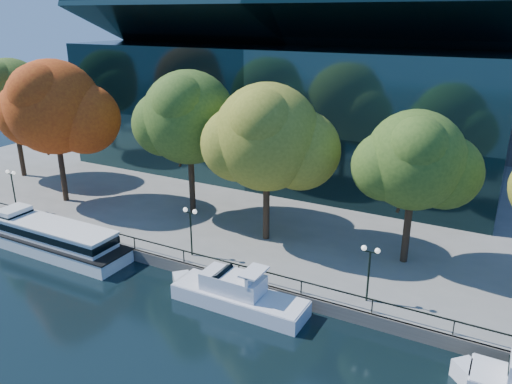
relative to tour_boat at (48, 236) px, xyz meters
The scene contains 14 objects.
ground 12.83m from the tour_boat, ahead, with size 160.00×160.00×0.00m, color black.
promenade 37.57m from the tour_boat, 70.21° to the left, with size 90.00×67.08×1.00m.
railing 12.92m from the tour_boat, ahead, with size 88.20×0.08×0.99m.
convention_building 32.76m from the tour_boat, 74.18° to the left, with size 50.00×24.57×21.43m.
tour_boat is the anchor object (origin of this frame).
cruiser_near 18.56m from the tour_boat, ahead, with size 10.81×2.78×3.13m.
tree_0 22.64m from the tour_boat, 147.11° to the left, with size 10.23×8.39×13.79m.
tree_1 13.39m from the tour_boat, 129.02° to the left, with size 11.61×9.52×14.39m.
tree_2 16.02m from the tour_boat, 55.14° to the left, with size 10.79×8.85×13.74m.
tree_3 20.72m from the tour_boat, 28.80° to the left, with size 11.00×9.02×13.36m.
tree_4 30.92m from the tour_boat, 20.46° to the left, with size 9.27×7.60×11.96m.
lamp_0 9.69m from the tour_boat, 158.17° to the left, with size 1.26×0.36×4.03m.
lamp_1 13.34m from the tour_boat, 15.38° to the left, with size 1.26×0.36×4.03m.
lamp_2 27.35m from the tour_boat, ahead, with size 1.26×0.36×4.03m.
Camera 1 is at (21.60, -24.95, 19.31)m, focal length 35.00 mm.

